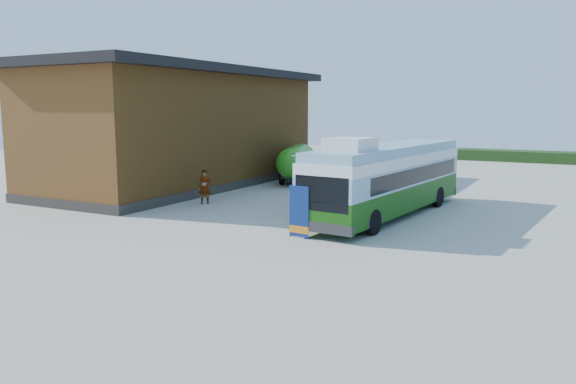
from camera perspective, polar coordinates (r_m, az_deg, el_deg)
The scene contains 10 objects.
ground at distance 23.24m, azimuth -5.33°, elevation -3.92°, with size 100.00×100.00×0.00m, color #BCB7AD.
barn at distance 37.00m, azimuth -10.50°, elevation 6.22°, with size 9.60×21.20×7.50m.
hedge at distance 57.27m, azimuth 23.51°, elevation 3.33°, with size 40.00×3.00×1.00m, color #264419.
bus at distance 26.44m, azimuth 10.10°, elevation 1.49°, with size 3.83×12.59×3.81m.
awning at distance 27.39m, azimuth 5.58°, elevation 3.82°, with size 3.21×4.71×0.54m.
banner at distance 21.70m, azimuth 1.13°, elevation -2.53°, with size 0.89×0.24×2.04m.
picnic_table at distance 25.62m, azimuth 4.62°, elevation -1.47°, with size 1.54×1.43×0.75m.
person_a at distance 29.72m, azimuth -8.45°, elevation 0.51°, with size 0.65×0.43×1.79m, color #999999.
person_b at distance 34.31m, azimuth 3.70°, elevation 1.72°, with size 0.91×0.71×1.88m, color #999999.
slurry_tanker at distance 37.99m, azimuth 0.90°, elevation 3.14°, with size 3.36×6.44×2.47m.
Camera 1 is at (12.55, -18.91, 5.00)m, focal length 35.00 mm.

